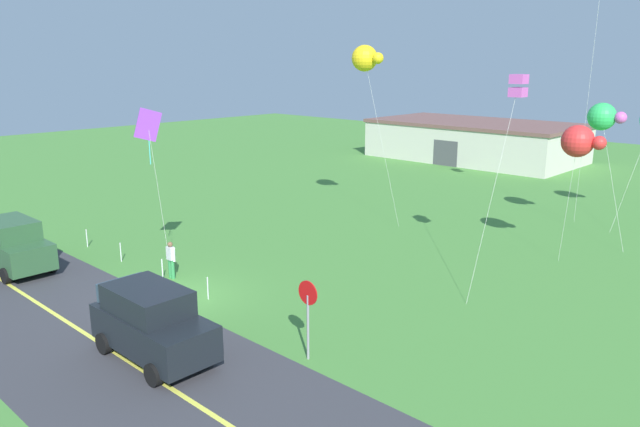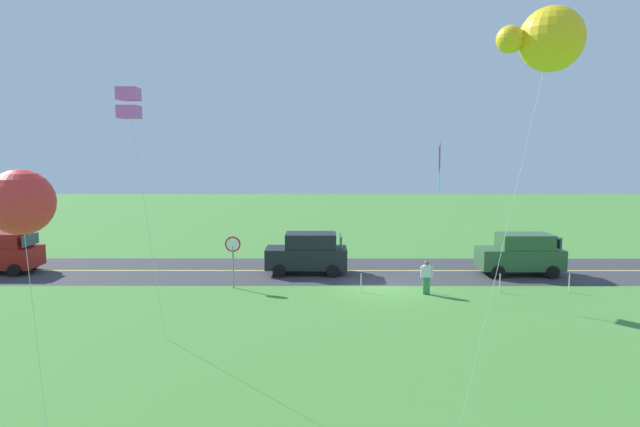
# 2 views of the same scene
# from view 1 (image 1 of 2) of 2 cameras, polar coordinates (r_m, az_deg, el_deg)

# --- Properties ---
(ground_plane) EXTENTS (120.00, 120.00, 0.10)m
(ground_plane) POSITION_cam_1_polar(r_m,az_deg,el_deg) (24.47, -13.06, -7.81)
(ground_plane) COLOR #478438
(asphalt_road) EXTENTS (120.00, 7.00, 0.00)m
(asphalt_road) POSITION_cam_1_polar(r_m,az_deg,el_deg) (22.71, -21.60, -10.10)
(asphalt_road) COLOR #38383D
(asphalt_road) RESTS_ON ground
(road_centre_stripe) EXTENTS (120.00, 0.16, 0.00)m
(road_centre_stripe) POSITION_cam_1_polar(r_m,az_deg,el_deg) (22.71, -21.60, -10.09)
(road_centre_stripe) COLOR #E5E04C
(road_centre_stripe) RESTS_ON asphalt_road
(car_suv_foreground) EXTENTS (4.40, 2.12, 2.24)m
(car_suv_foreground) POSITION_cam_1_polar(r_m,az_deg,el_deg) (19.61, -15.45, -9.81)
(car_suv_foreground) COLOR black
(car_suv_foreground) RESTS_ON ground
(car_parked_west_near) EXTENTS (4.40, 2.12, 2.24)m
(car_parked_west_near) POSITION_cam_1_polar(r_m,az_deg,el_deg) (29.73, -26.81, -2.61)
(car_parked_west_near) COLOR #2D5633
(car_parked_west_near) RESTS_ON ground
(stop_sign) EXTENTS (0.76, 0.08, 2.56)m
(stop_sign) POSITION_cam_1_polar(r_m,az_deg,el_deg) (18.55, -1.13, -8.51)
(stop_sign) COLOR gray
(stop_sign) RESTS_ON ground
(person_adult_near) EXTENTS (0.58, 0.22, 1.60)m
(person_adult_near) POSITION_cam_1_polar(r_m,az_deg,el_deg) (26.36, -13.79, -4.13)
(person_adult_near) COLOR #338C4C
(person_adult_near) RESTS_ON ground
(kite_red_low) EXTENTS (0.73, 1.18, 7.15)m
(kite_red_low) POSITION_cam_1_polar(r_m,az_deg,el_deg) (25.52, -15.79, 7.75)
(kite_red_low) COLOR silver
(kite_red_low) RESTS_ON ground
(kite_yellow_high) EXTENTS (2.75, 1.45, 9.76)m
(kite_yellow_high) POSITION_cam_1_polar(r_m,az_deg,el_deg) (33.60, 4.30, 14.30)
(kite_yellow_high) COLOR silver
(kite_yellow_high) RESTS_ON ground
(kite_green_far) EXTENTS (0.56, 3.53, 8.43)m
(kite_green_far) POSITION_cam_1_polar(r_m,az_deg,el_deg) (25.15, 18.08, 11.26)
(kite_green_far) COLOR silver
(kite_green_far) RESTS_ON ground
(kite_pink_drift) EXTENTS (3.12, 2.84, 6.88)m
(kite_pink_drift) POSITION_cam_1_polar(r_m,az_deg,el_deg) (34.29, 24.99, 8.22)
(kite_pink_drift) COLOR silver
(kite_pink_drift) RESTS_ON ground
(kite_cyan_top) EXTENTS (1.90, 1.40, 6.26)m
(kite_cyan_top) POSITION_cam_1_polar(r_m,az_deg,el_deg) (28.68, 23.11, 6.25)
(kite_cyan_top) COLOR silver
(kite_cyan_top) RESTS_ON ground
(warehouse_distant) EXTENTS (18.36, 10.20, 3.50)m
(warehouse_distant) POSITION_cam_1_polar(r_m,az_deg,el_deg) (58.50, 14.29, 6.65)
(warehouse_distant) COLOR beige
(warehouse_distant) RESTS_ON ground
(fence_post_0) EXTENTS (0.05, 0.05, 0.90)m
(fence_post_0) POSITION_cam_1_polar(r_m,az_deg,el_deg) (32.10, -21.00, -2.16)
(fence_post_0) COLOR silver
(fence_post_0) RESTS_ON ground
(fence_post_1) EXTENTS (0.05, 0.05, 0.90)m
(fence_post_1) POSITION_cam_1_polar(r_m,az_deg,el_deg) (29.26, -18.16, -3.46)
(fence_post_1) COLOR silver
(fence_post_1) RESTS_ON ground
(fence_post_2) EXTENTS (0.05, 0.05, 0.90)m
(fence_post_2) POSITION_cam_1_polar(r_m,az_deg,el_deg) (26.41, -14.55, -5.09)
(fence_post_2) COLOR silver
(fence_post_2) RESTS_ON ground
(fence_post_3) EXTENTS (0.05, 0.05, 0.90)m
(fence_post_3) POSITION_cam_1_polar(r_m,az_deg,el_deg) (23.93, -10.46, -6.90)
(fence_post_3) COLOR silver
(fence_post_3) RESTS_ON ground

